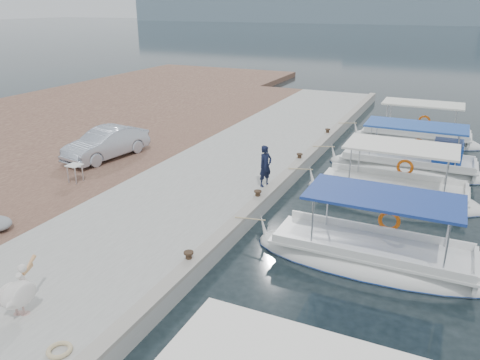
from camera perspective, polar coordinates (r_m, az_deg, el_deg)
name	(u,v)px	position (r m, az deg, el deg)	size (l,w,h in m)	color
ground	(250,229)	(16.24, 1.23, -6.02)	(400.00, 400.00, 0.00)	black
concrete_quay	(234,167)	(21.48, -0.76, 1.56)	(6.00, 40.00, 0.50)	#9D9D98
quay_curb	(292,169)	(20.41, 6.30, 1.30)	(0.44, 40.00, 0.12)	gray
cobblestone_strip	(144,154)	(23.96, -11.64, 3.17)	(4.00, 40.00, 0.50)	brown
land_backing	(3,132)	(30.81, -26.96, 5.21)	(16.00, 60.00, 0.48)	brown
fishing_caique_b	(370,260)	(14.71, 15.62, -9.35)	(7.19, 2.32, 2.83)	white
fishing_caique_c	(391,196)	(19.59, 17.94, -1.83)	(6.89, 2.49, 2.83)	white
fishing_caique_d	(409,168)	(23.00, 19.92, 1.43)	(7.25, 2.25, 2.83)	white
fishing_caique_e	(415,140)	(28.11, 20.55, 4.60)	(6.99, 2.25, 2.83)	white
mooring_bollards	(258,194)	(17.33, 2.17, -1.72)	(0.28, 20.28, 0.33)	black
pelican	(18,293)	(12.18, -25.49, -12.32)	(0.79, 1.42, 1.11)	tan
fisherman	(265,166)	(18.37, 3.12, 1.72)	(0.60, 0.40, 1.66)	black
parked_car	(106,143)	(22.71, -15.99, 4.33)	(1.49, 4.26, 1.40)	#AEB6C7
folding_table	(75,170)	(20.00, -19.50, 1.20)	(0.55, 0.55, 0.73)	silver
rope_coil	(59,350)	(11.01, -21.16, -18.77)	(0.54, 0.54, 0.10)	#C6B284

